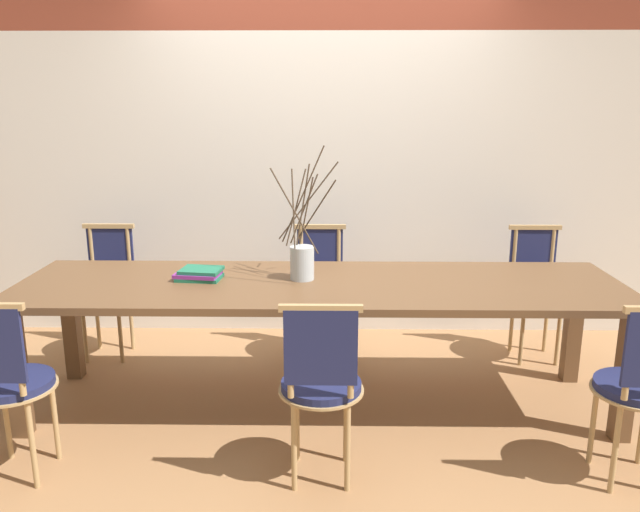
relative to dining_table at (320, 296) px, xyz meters
The scene contains 10 objects.
ground_plane 0.66m from the dining_table, ahead, with size 16.00×16.00×0.00m, color #9E7047.
wall_rear 1.57m from the dining_table, 90.00° to the left, with size 12.00×0.06×3.20m.
dining_table is the anchor object (origin of this frame).
chair_near_leftend 1.59m from the dining_table, 152.11° to the right, with size 0.39×0.39×0.90m.
chair_near_left 0.76m from the dining_table, 88.79° to the right, with size 0.39×0.39×0.90m.
chair_far_leftend 1.65m from the dining_table, 153.09° to the left, with size 0.39×0.39×0.90m.
chair_far_left 0.76m from the dining_table, 90.98° to the left, with size 0.39×0.39×0.90m.
chair_far_center 1.63m from the dining_table, 27.15° to the left, with size 0.39×0.39×0.90m.
vase_centerpiece 0.23m from the dining_table, 147.06° to the left, with size 0.37×0.37×0.74m.
book_stack 0.69m from the dining_table, behind, with size 0.27×0.21×0.06m.
Camera 1 is at (0.05, -3.31, 1.72)m, focal length 35.00 mm.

